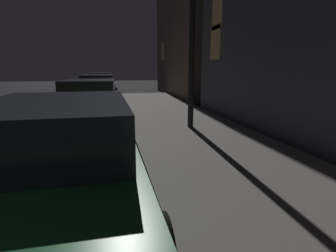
# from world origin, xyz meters

# --- Properties ---
(car_green) EXTENTS (2.04, 4.49, 1.43)m
(car_green) POSITION_xyz_m (2.85, 3.34, 0.72)
(car_green) COLOR #19592D
(car_green) RESTS_ON ground
(car_yellow_cab) EXTENTS (2.13, 4.39, 1.43)m
(car_yellow_cab) POSITION_xyz_m (2.85, 8.95, 0.70)
(car_yellow_cab) COLOR gold
(car_yellow_cab) RESTS_ON ground
(car_blue) EXTENTS (2.18, 4.35, 1.43)m
(car_blue) POSITION_xyz_m (2.85, 15.23, 0.71)
(car_blue) COLOR navy
(car_blue) RESTS_ON ground
(car_red) EXTENTS (2.10, 4.45, 1.43)m
(car_red) POSITION_xyz_m (2.85, 20.94, 0.70)
(car_red) COLOR maroon
(car_red) RESTS_ON ground
(building_far) EXTENTS (8.32, 8.85, 11.93)m
(building_far) POSITION_xyz_m (11.45, 17.37, 5.97)
(building_far) COLOR #6B6056
(building_far) RESTS_ON ground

